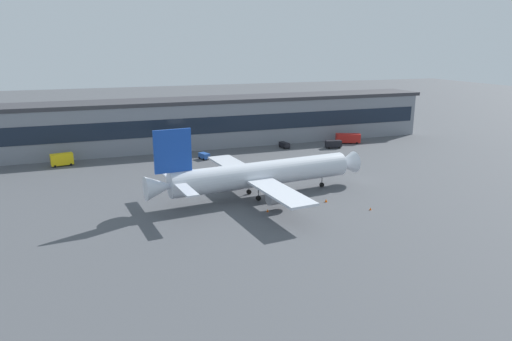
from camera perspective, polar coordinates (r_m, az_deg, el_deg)
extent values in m
plane|color=#4C4F54|center=(106.16, 0.45, -3.20)|extent=(600.00, 600.00, 0.00)
cube|color=gray|center=(159.69, -7.01, 5.65)|extent=(163.55, 16.03, 14.79)
cube|color=#38383D|center=(158.59, -7.10, 8.50)|extent=(166.82, 16.35, 1.20)
cube|color=#192333|center=(151.83, -6.32, 5.46)|extent=(160.28, 0.16, 5.33)
cylinder|color=silver|center=(105.08, 0.75, -0.40)|extent=(42.92, 9.76, 5.57)
cone|color=silver|center=(116.79, 10.89, 0.91)|extent=(5.51, 5.76, 5.29)
cone|color=silver|center=(97.40, -11.60, -1.98)|extent=(6.60, 5.60, 5.01)
cube|color=#1947B2|center=(96.28, -10.13, 2.36)|extent=(7.81, 1.27, 8.91)
cube|color=silver|center=(103.69, -10.63, -0.40)|extent=(3.38, 10.22, 0.30)
cube|color=silver|center=(92.35, -8.61, -2.24)|extent=(3.38, 10.22, 0.30)
cube|color=silver|center=(115.29, -2.88, 0.70)|extent=(7.87, 19.66, 0.50)
cube|color=silver|center=(93.85, 3.01, -2.69)|extent=(7.87, 19.66, 0.50)
cylinder|color=#99999E|center=(113.62, -1.84, -0.52)|extent=(4.88, 3.50, 3.06)
cylinder|color=#99999E|center=(97.30, 2.70, -3.23)|extent=(4.88, 3.50, 3.06)
cylinder|color=black|center=(114.23, 8.03, -1.73)|extent=(1.14, 0.61, 1.10)
cylinder|color=slate|center=(113.81, 8.06, -1.00)|extent=(0.24, 0.24, 2.47)
cylinder|color=black|center=(107.71, -0.87, -2.62)|extent=(1.14, 0.61, 1.10)
cylinder|color=slate|center=(107.26, -0.88, -1.85)|extent=(0.24, 0.24, 2.47)
cylinder|color=black|center=(103.41, 0.30, -3.39)|extent=(1.14, 0.61, 1.10)
cylinder|color=slate|center=(102.94, 0.30, -2.59)|extent=(0.24, 0.24, 2.47)
cube|color=red|center=(166.35, 11.15, 3.91)|extent=(8.84, 5.74, 3.00)
cube|color=black|center=(165.88, 10.37, 4.13)|extent=(3.69, 3.49, 0.75)
cylinder|color=black|center=(164.97, 10.19, 3.33)|extent=(0.76, 0.54, 0.70)
cylinder|color=black|center=(167.41, 10.07, 3.51)|extent=(0.76, 0.54, 0.70)
cylinder|color=black|center=(165.92, 12.20, 3.30)|extent=(0.76, 0.54, 0.70)
cylinder|color=black|center=(168.35, 12.05, 3.47)|extent=(0.76, 0.54, 0.70)
cube|color=black|center=(157.69, 9.42, 3.23)|extent=(5.55, 3.24, 2.20)
cube|color=black|center=(157.19, 8.93, 3.38)|extent=(2.20, 2.36, 0.55)
cylinder|color=black|center=(156.47, 8.87, 2.75)|extent=(0.75, 0.44, 0.70)
cylinder|color=black|center=(158.32, 8.67, 2.91)|extent=(0.75, 0.44, 0.70)
cylinder|color=black|center=(157.54, 10.14, 2.78)|extent=(0.75, 0.44, 0.70)
cylinder|color=black|center=(159.38, 9.92, 2.93)|extent=(0.75, 0.44, 0.70)
cube|color=black|center=(156.06, 3.48, 3.16)|extent=(2.46, 4.61, 1.50)
cube|color=black|center=(154.98, 3.72, 3.18)|extent=(1.93, 1.75, 0.38)
cylinder|color=black|center=(155.36, 4.04, 2.81)|extent=(0.39, 0.73, 0.70)
cylinder|color=black|center=(154.49, 3.50, 2.75)|extent=(0.39, 0.73, 0.70)
cylinder|color=black|center=(157.93, 3.46, 3.02)|extent=(0.39, 0.73, 0.70)
cylinder|color=black|center=(157.08, 2.92, 2.96)|extent=(0.39, 0.73, 0.70)
cube|color=#2651A5|center=(141.28, -6.34, 1.82)|extent=(3.02, 4.04, 1.50)
cube|color=black|center=(142.03, -6.55, 2.01)|extent=(2.14, 1.77, 0.38)
cylinder|color=black|center=(142.04, -6.91, 1.57)|extent=(0.50, 0.76, 0.70)
cylinder|color=black|center=(142.95, -6.29, 1.67)|extent=(0.50, 0.76, 0.70)
cylinder|color=black|center=(139.95, -6.37, 1.38)|extent=(0.50, 0.76, 0.70)
cylinder|color=black|center=(140.87, -5.75, 1.49)|extent=(0.50, 0.76, 0.70)
cube|color=yellow|center=(143.43, -22.60, 1.29)|extent=(6.33, 3.41, 3.20)
cube|color=black|center=(143.49, -21.98, 1.62)|extent=(2.45, 2.54, 0.80)
cylinder|color=black|center=(145.09, -21.78, 0.87)|extent=(0.74, 0.42, 0.70)
cylinder|color=black|center=(143.00, -21.65, 0.68)|extent=(0.74, 0.42, 0.70)
cylinder|color=black|center=(144.60, -23.42, 0.65)|extent=(0.74, 0.42, 0.70)
cylinder|color=black|center=(142.51, -23.31, 0.47)|extent=(0.74, 0.42, 0.70)
cone|color=#F2590C|center=(100.55, 13.78, -4.55)|extent=(0.45, 0.45, 0.57)
cone|color=#F2590C|center=(103.57, 8.54, -3.63)|extent=(0.59, 0.59, 0.74)
cone|color=#F2590C|center=(99.35, 4.75, -4.36)|extent=(0.53, 0.53, 0.66)
cone|color=#F2590C|center=(96.67, 1.44, -4.88)|extent=(0.49, 0.49, 0.61)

